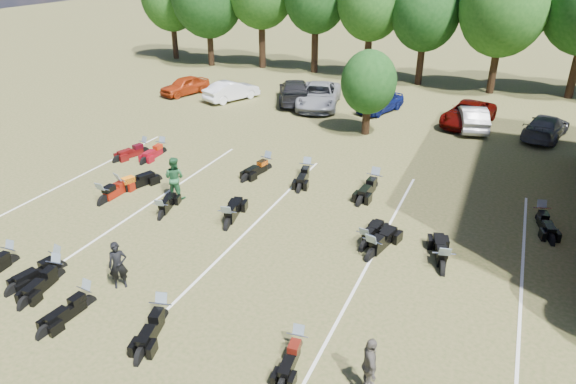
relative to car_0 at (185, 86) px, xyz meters
The scene contains 34 objects.
ground 25.25m from the car_0, 47.84° to the right, with size 160.00×160.00×0.00m, color brown.
car_0 is the anchor object (origin of this frame).
car_1 4.01m from the car_0, ahead, with size 1.46×4.19×1.38m, color white.
car_2 10.42m from the car_0, ahead, with size 2.66×5.77×1.60m, color gray.
car_3 8.49m from the car_0, ahead, with size 2.23×5.49×1.59m, color black.
car_4 14.67m from the car_0, ahead, with size 1.59×3.94×1.34m, color #0C1554.
car_5 20.58m from the car_0, ahead, with size 1.50×4.30×1.42m, color #B7B6B2.
car_6 20.32m from the car_0, ahead, with size 2.32×5.04×1.40m, color #580805.
car_7 24.70m from the car_0, ahead, with size 1.89×4.64×1.35m, color #3A3C40.
person_black 24.31m from the car_0, 60.84° to the right, with size 0.61×0.40×1.66m, color black.
person_green 17.78m from the car_0, 57.23° to the right, with size 0.93×0.73×1.92m, color #225A31.
person_grey 30.20m from the car_0, 47.26° to the right, with size 0.95×0.39×1.62m, color #544E48.
motorcycle_0 22.92m from the car_0, 71.27° to the right, with size 0.68×2.15×1.20m, color black, non-canonical shape.
motorcycle_1 23.71m from the car_0, 66.28° to the right, with size 0.70×2.19×1.22m, color black, non-canonical shape.
motorcycle_2 23.23m from the car_0, 66.75° to the right, with size 0.71×2.24×1.25m, color black, non-canonical shape.
motorcycle_3 25.23m from the car_0, 62.80° to the right, with size 0.69×2.17×1.21m, color black, non-canonical shape.
motorcycle_4 26.20m from the car_0, 57.42° to the right, with size 0.72×2.26×1.26m, color black, non-canonical shape.
motorcycle_5 28.34m from the car_0, 49.71° to the right, with size 0.64×2.02×1.12m, color black, non-canonical shape.
motorcycle_7 18.14m from the car_0, 67.08° to the right, with size 0.80×2.51×1.40m, color maroon, non-canonical shape.
motorcycle_8 17.15m from the car_0, 65.52° to the right, with size 0.80×2.52×1.40m, color black, non-canonical shape.
motorcycle_9 19.61m from the car_0, 58.78° to the right, with size 0.68×2.15×1.20m, color black, non-canonical shape.
motorcycle_10 20.94m from the car_0, 51.37° to the right, with size 0.79×2.48×1.38m, color black, non-canonical shape.
motorcycle_11 24.28m from the car_0, 40.34° to the right, with size 0.73×2.30×1.28m, color black, non-canonical shape.
motorcycle_12 24.93m from the car_0, 40.61° to the right, with size 0.80×2.52×1.41m, color black, non-canonical shape.
motorcycle_13 26.72m from the car_0, 36.85° to the right, with size 0.80×2.52×1.40m, color black, non-canonical shape.
motorcycle_14 12.15m from the car_0, 66.41° to the right, with size 0.72×2.26×1.26m, color #4C0A0B, non-canonical shape.
motorcycle_15 12.18m from the car_0, 61.77° to the right, with size 0.71×2.22×1.24m, color maroon, non-canonical shape.
motorcycle_16 17.54m from the car_0, 36.54° to the right, with size 0.75×2.37×1.32m, color black, non-canonical shape.
motorcycle_17 15.90m from the car_0, 41.25° to the right, with size 0.74×2.33×1.30m, color black, non-canonical shape.
motorcycle_18 20.36m from the car_0, 30.96° to the right, with size 0.80×2.52×1.40m, color black, non-canonical shape.
motorcycle_20 26.75m from the car_0, 23.87° to the right, with size 0.73×2.29×1.28m, color black, non-canonical shape.
tree_line 19.80m from the car_0, 32.84° to the left, with size 56.00×6.00×9.79m.
young_tree_midfield 15.47m from the car_0, 12.12° to the right, with size 3.20×3.20×4.70m.
parking_lines 21.01m from the car_0, 48.41° to the right, with size 20.10×14.00×0.01m.
Camera 1 is at (5.56, -13.00, 10.17)m, focal length 32.00 mm.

